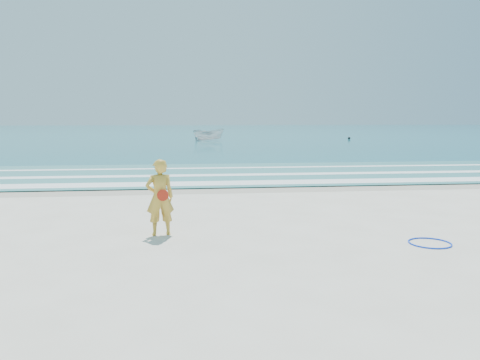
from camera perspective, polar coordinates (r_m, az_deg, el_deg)
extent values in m
plane|color=silver|center=(9.84, 2.07, -8.81)|extent=(400.00, 400.00, 0.00)
cube|color=#B2A893|center=(18.60, -2.14, -1.07)|extent=(400.00, 2.40, 0.00)
cube|color=#19727F|center=(114.38, -5.97, 6.03)|extent=(400.00, 190.00, 0.04)
cube|color=#59B7AD|center=(23.54, -3.10, 0.82)|extent=(400.00, 10.00, 0.01)
cube|color=white|center=(19.88, -2.44, -0.38)|extent=(400.00, 1.40, 0.01)
cube|color=white|center=(22.74, -2.98, 0.61)|extent=(400.00, 0.90, 0.01)
cube|color=white|center=(26.02, -3.45, 1.47)|extent=(400.00, 0.60, 0.01)
torus|color=#0C39DF|center=(11.30, 22.13, -7.13)|extent=(1.22, 1.22, 0.03)
imported|color=silver|center=(59.77, -3.84, 5.55)|extent=(3.99, 1.68, 1.51)
sphere|color=black|center=(64.59, 13.16, 4.99)|extent=(0.35, 0.35, 0.35)
imported|color=gold|center=(11.24, -9.74, -2.10)|extent=(0.74, 0.56, 1.82)
cylinder|color=red|center=(11.05, -9.39, -1.85)|extent=(0.27, 0.08, 0.27)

